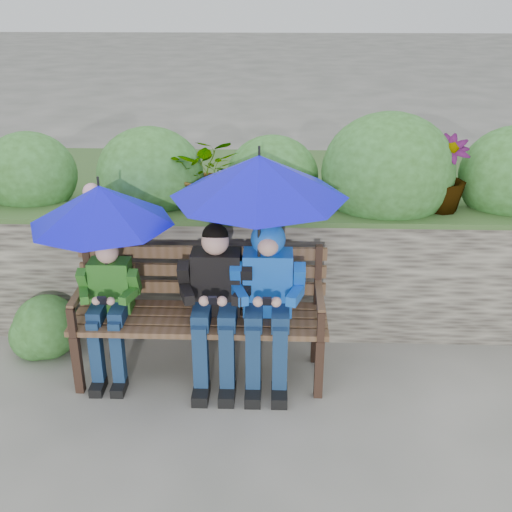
{
  "coord_description": "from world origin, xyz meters",
  "views": [
    {
      "loc": [
        0.14,
        -3.9,
        2.72
      ],
      "look_at": [
        0.0,
        0.1,
        0.95
      ],
      "focal_mm": 45.0,
      "sensor_mm": 36.0,
      "label": 1
    }
  ],
  "objects_px": {
    "umbrella_left": "(100,205)",
    "boy_left": "(109,301)",
    "boy_right": "(268,291)",
    "park_bench": "(201,305)",
    "umbrella_right": "(259,176)",
    "boy_middle": "(216,297)"
  },
  "relations": [
    {
      "from": "boy_right",
      "to": "umbrella_left",
      "type": "bearing_deg",
      "value": 178.42
    },
    {
      "from": "park_bench",
      "to": "boy_left",
      "type": "relative_size",
      "value": 1.71
    },
    {
      "from": "park_bench",
      "to": "umbrella_right",
      "type": "height_order",
      "value": "umbrella_right"
    },
    {
      "from": "boy_middle",
      "to": "boy_right",
      "type": "relative_size",
      "value": 0.99
    },
    {
      "from": "boy_middle",
      "to": "boy_right",
      "type": "bearing_deg",
      "value": 1.95
    },
    {
      "from": "boy_right",
      "to": "umbrella_left",
      "type": "height_order",
      "value": "umbrella_left"
    },
    {
      "from": "boy_middle",
      "to": "umbrella_right",
      "type": "distance_m",
      "value": 0.92
    },
    {
      "from": "umbrella_left",
      "to": "boy_right",
      "type": "bearing_deg",
      "value": -1.58
    },
    {
      "from": "park_bench",
      "to": "boy_right",
      "type": "xyz_separation_m",
      "value": [
        0.48,
        -0.08,
        0.16
      ]
    },
    {
      "from": "boy_left",
      "to": "boy_right",
      "type": "distance_m",
      "value": 1.12
    },
    {
      "from": "umbrella_left",
      "to": "boy_left",
      "type": "bearing_deg",
      "value": -89.32
    },
    {
      "from": "boy_left",
      "to": "umbrella_left",
      "type": "xyz_separation_m",
      "value": [
        -0.0,
        0.03,
        0.7
      ]
    },
    {
      "from": "park_bench",
      "to": "umbrella_right",
      "type": "bearing_deg",
      "value": -7.48
    },
    {
      "from": "park_bench",
      "to": "boy_right",
      "type": "distance_m",
      "value": 0.51
    },
    {
      "from": "boy_left",
      "to": "umbrella_left",
      "type": "bearing_deg",
      "value": 90.68
    },
    {
      "from": "boy_left",
      "to": "umbrella_right",
      "type": "distance_m",
      "value": 1.4
    },
    {
      "from": "boy_right",
      "to": "umbrella_left",
      "type": "relative_size",
      "value": 1.19
    },
    {
      "from": "boy_left",
      "to": "boy_middle",
      "type": "distance_m",
      "value": 0.76
    },
    {
      "from": "boy_left",
      "to": "boy_middle",
      "type": "relative_size",
      "value": 0.9
    },
    {
      "from": "boy_left",
      "to": "umbrella_right",
      "type": "bearing_deg",
      "value": 1.12
    },
    {
      "from": "park_bench",
      "to": "boy_left",
      "type": "distance_m",
      "value": 0.65
    },
    {
      "from": "park_bench",
      "to": "boy_middle",
      "type": "height_order",
      "value": "boy_middle"
    }
  ]
}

